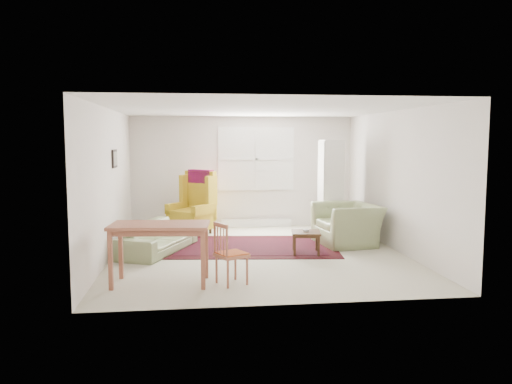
{
  "coord_description": "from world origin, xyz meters",
  "views": [
    {
      "loc": [
        -1.08,
        -8.5,
        1.98
      ],
      "look_at": [
        0.0,
        0.3,
        1.05
      ],
      "focal_mm": 35.0,
      "sensor_mm": 36.0,
      "label": 1
    }
  ],
  "objects": [
    {
      "name": "desk",
      "position": [
        -1.57,
        -1.67,
        0.42
      ],
      "size": [
        1.39,
        0.79,
        0.84
      ],
      "primitive_type": null,
      "rotation": [
        0.0,
        0.0,
        -0.1
      ],
      "color": "#9C583E",
      "rests_on": "ground"
    },
    {
      "name": "armchair",
      "position": [
        1.78,
        0.56,
        0.46
      ],
      "size": [
        1.2,
        1.32,
        0.93
      ],
      "primitive_type": "imported",
      "rotation": [
        0.0,
        0.0,
        -1.43
      ],
      "color": "#7F8C5D",
      "rests_on": "ground"
    },
    {
      "name": "cabinet",
      "position": [
        1.74,
        1.61,
        0.99
      ],
      "size": [
        0.48,
        0.82,
        1.98
      ],
      "primitive_type": null,
      "rotation": [
        0.0,
        0.0,
        -0.09
      ],
      "color": "white",
      "rests_on": "ground"
    },
    {
      "name": "desk_chair",
      "position": [
        -0.59,
        -1.8,
        0.43
      ],
      "size": [
        0.51,
        0.51,
        0.86
      ],
      "primitive_type": null,
      "rotation": [
        0.0,
        0.0,
        2.04
      ],
      "color": "#9C583E",
      "rests_on": "ground"
    },
    {
      "name": "wingback_chair",
      "position": [
        -1.17,
        1.93,
        0.67
      ],
      "size": [
        1.12,
        1.13,
        1.35
      ],
      "primitive_type": null,
      "rotation": [
        0.0,
        0.0,
        -0.65
      ],
      "color": "gold",
      "rests_on": "ground"
    },
    {
      "name": "rug",
      "position": [
        -0.07,
        0.56,
        0.02
      ],
      "size": [
        3.33,
        2.34,
        0.03
      ],
      "primitive_type": null,
      "rotation": [
        0.0,
        0.0,
        -0.11
      ],
      "color": "black",
      "rests_on": "ground"
    },
    {
      "name": "stool",
      "position": [
        -1.06,
        1.89,
        0.24
      ],
      "size": [
        0.46,
        0.46,
        0.48
      ],
      "primitive_type": null,
      "rotation": [
        0.0,
        0.0,
        0.37
      ],
      "color": "white",
      "rests_on": "ground"
    },
    {
      "name": "room",
      "position": [
        0.02,
        0.21,
        1.26
      ],
      "size": [
        5.04,
        5.54,
        2.51
      ],
      "color": "beige",
      "rests_on": "ground"
    },
    {
      "name": "sofa",
      "position": [
        -1.74,
        0.33,
        0.37
      ],
      "size": [
        1.38,
        1.96,
        0.74
      ],
      "primitive_type": "imported",
      "rotation": [
        0.0,
        0.0,
        1.16
      ],
      "color": "#7F8C5D",
      "rests_on": "ground"
    },
    {
      "name": "coffee_table",
      "position": [
        0.82,
        -0.13,
        0.2
      ],
      "size": [
        0.56,
        0.56,
        0.4
      ],
      "primitive_type": null,
      "rotation": [
        0.0,
        0.0,
        -0.16
      ],
      "color": "#3C2312",
      "rests_on": "ground"
    }
  ]
}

